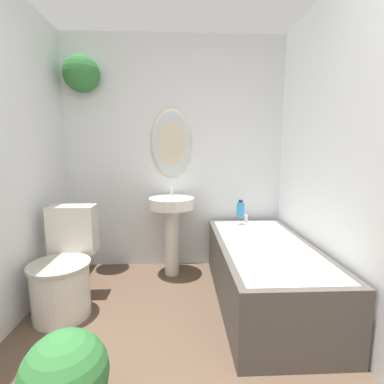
# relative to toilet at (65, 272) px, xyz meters

# --- Properties ---
(wall_back) EXTENTS (2.38, 0.35, 2.40)m
(wall_back) POSITION_rel_toilet_xyz_m (0.75, 0.89, 0.97)
(wall_back) COLOR silver
(wall_back) RESTS_ON ground_plane
(wall_right) EXTENTS (0.06, 2.69, 2.40)m
(wall_right) POSITION_rel_toilet_xyz_m (2.01, -0.41, 0.88)
(wall_right) COLOR silver
(wall_right) RESTS_ON ground_plane
(toilet) EXTENTS (0.44, 0.61, 0.79)m
(toilet) POSITION_rel_toilet_xyz_m (0.00, 0.00, 0.00)
(toilet) COLOR beige
(toilet) RESTS_ON ground_plane
(pedestal_sink) EXTENTS (0.44, 0.44, 0.88)m
(pedestal_sink) POSITION_rel_toilet_xyz_m (0.81, 0.61, 0.25)
(pedestal_sink) COLOR beige
(pedestal_sink) RESTS_ON ground_plane
(bathtub) EXTENTS (0.75, 1.54, 0.58)m
(bathtub) POSITION_rel_toilet_xyz_m (1.58, 0.05, -0.05)
(bathtub) COLOR #4C4742
(bathtub) RESTS_ON ground_plane
(shampoo_bottle) EXTENTS (0.08, 0.08, 0.17)m
(shampoo_bottle) POSITION_rel_toilet_xyz_m (1.51, 0.65, 0.34)
(shampoo_bottle) COLOR #2D84C6
(shampoo_bottle) RESTS_ON bathtub
(potted_plant) EXTENTS (0.37, 0.37, 0.49)m
(potted_plant) POSITION_rel_toilet_xyz_m (0.41, -1.01, -0.03)
(potted_plant) COLOR #9E6042
(potted_plant) RESTS_ON ground_plane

